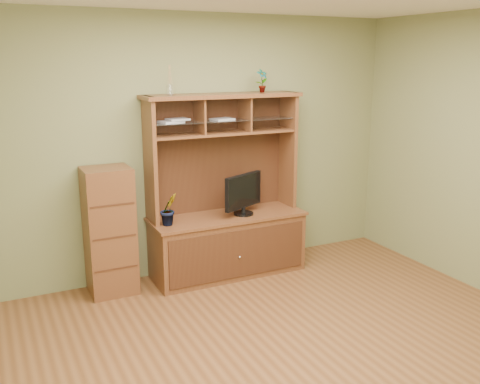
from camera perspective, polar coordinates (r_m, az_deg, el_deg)
room at (r=3.90m, az=6.82°, el=0.73°), size 4.54×4.04×2.74m
media_hutch at (r=5.67m, az=-1.45°, el=-3.63°), size 1.66×0.61×1.90m
monitor at (r=5.56m, az=0.38°, el=-0.16°), size 0.51×0.27×0.43m
orchid_plant at (r=5.28m, az=-7.61°, el=-1.83°), size 0.21×0.19×0.32m
top_plant at (r=5.68m, az=2.36°, el=11.78°), size 0.14×0.11×0.24m
reed_diffuser at (r=5.27m, az=-7.48°, el=11.42°), size 0.06×0.06×0.29m
magazines at (r=5.37m, az=-5.36°, el=7.64°), size 0.80×0.22×0.04m
side_cabinet at (r=5.32m, az=-13.74°, el=-4.09°), size 0.45×0.41×1.25m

